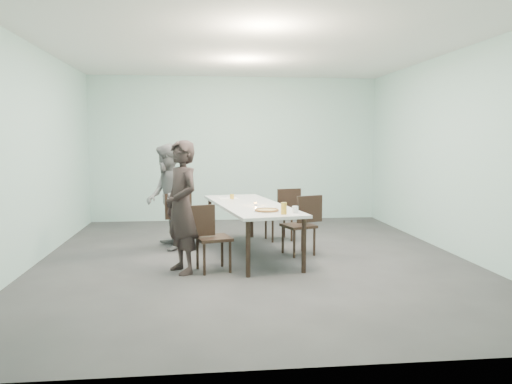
{
  "coord_description": "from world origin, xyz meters",
  "views": [
    {
      "loc": [
        -0.73,
        -7.0,
        1.7
      ],
      "look_at": [
        0.0,
        -0.4,
        1.0
      ],
      "focal_mm": 35.0,
      "sensor_mm": 36.0,
      "label": 1
    }
  ],
  "objects": [
    {
      "name": "ground",
      "position": [
        0.0,
        0.0,
        0.0
      ],
      "size": [
        7.0,
        7.0,
        0.0
      ],
      "primitive_type": "plane",
      "color": "#333335",
      "rests_on": "ground"
    },
    {
      "name": "room_shell",
      "position": [
        0.0,
        0.0,
        2.03
      ],
      "size": [
        6.02,
        7.02,
        3.01
      ],
      "color": "#A7D2CB",
      "rests_on": "ground"
    },
    {
      "name": "table",
      "position": [
        -0.01,
        0.28,
        0.69
      ],
      "size": [
        1.34,
        2.72,
        0.75
      ],
      "rotation": [
        0.0,
        0.0,
        0.17
      ],
      "color": "white",
      "rests_on": "ground"
    },
    {
      "name": "chair_near_left",
      "position": [
        -0.66,
        -0.66,
        0.5
      ],
      "size": [
        0.65,
        0.51,
        0.87
      ],
      "rotation": [
        0.0,
        0.0,
        0.26
      ],
      "color": "black",
      "rests_on": "ground"
    },
    {
      "name": "chair_far_left",
      "position": [
        -0.98,
        0.79,
        0.5
      ],
      "size": [
        0.65,
        0.52,
        0.87
      ],
      "rotation": [
        0.0,
        0.0,
        0.28
      ],
      "color": "black",
      "rests_on": "ground"
    },
    {
      "name": "chair_near_right",
      "position": [
        0.77,
        0.18,
        0.5
      ],
      "size": [
        0.65,
        0.54,
        0.87
      ],
      "rotation": [
        0.0,
        0.0,
        3.48
      ],
      "color": "black",
      "rests_on": "ground"
    },
    {
      "name": "chair_far_right",
      "position": [
        0.65,
        1.27,
        0.5
      ],
      "size": [
        0.64,
        0.5,
        0.87
      ],
      "rotation": [
        0.0,
        0.0,
        3.35
      ],
      "color": "black",
      "rests_on": "ground"
    },
    {
      "name": "diner_near",
      "position": [
        -0.98,
        -0.67,
        0.85
      ],
      "size": [
        0.65,
        0.73,
        1.69
      ],
      "primitive_type": "imported",
      "rotation": [
        0.0,
        0.0,
        -1.08
      ],
      "color": "black",
      "rests_on": "ground"
    },
    {
      "name": "diner_far",
      "position": [
        -1.25,
        0.76,
        0.82
      ],
      "size": [
        0.78,
        0.91,
        1.64
      ],
      "primitive_type": "imported",
      "rotation": [
        0.0,
        0.0,
        -1.36
      ],
      "color": "slate",
      "rests_on": "ground"
    },
    {
      "name": "pizza",
      "position": [
        0.13,
        -0.55,
        0.77
      ],
      "size": [
        0.34,
        0.34,
        0.04
      ],
      "color": "white",
      "rests_on": "table"
    },
    {
      "name": "side_plate",
      "position": [
        0.24,
        -0.13,
        0.76
      ],
      "size": [
        0.18,
        0.18,
        0.01
      ],
      "primitive_type": "cylinder",
      "color": "white",
      "rests_on": "table"
    },
    {
      "name": "beer_glass",
      "position": [
        0.32,
        -0.78,
        0.82
      ],
      "size": [
        0.08,
        0.08,
        0.15
      ],
      "primitive_type": "cylinder",
      "color": "gold",
      "rests_on": "table"
    },
    {
      "name": "water_tumbler",
      "position": [
        0.48,
        -0.69,
        0.8
      ],
      "size": [
        0.08,
        0.08,
        0.09
      ],
      "primitive_type": "cylinder",
      "color": "silver",
      "rests_on": "table"
    },
    {
      "name": "tealight",
      "position": [
        0.05,
        0.08,
        0.77
      ],
      "size": [
        0.06,
        0.06,
        0.05
      ],
      "color": "silver",
      "rests_on": "table"
    },
    {
      "name": "amber_tumbler",
      "position": [
        -0.24,
        0.92,
        0.79
      ],
      "size": [
        0.07,
        0.07,
        0.08
      ],
      "primitive_type": "cylinder",
      "color": "gold",
      "rests_on": "table"
    },
    {
      "name": "menu",
      "position": [
        -0.29,
        1.0,
        0.75
      ],
      "size": [
        0.33,
        0.27,
        0.01
      ],
      "primitive_type": "cube",
      "rotation": [
        0.0,
        0.0,
        0.17
      ],
      "color": "silver",
      "rests_on": "table"
    }
  ]
}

